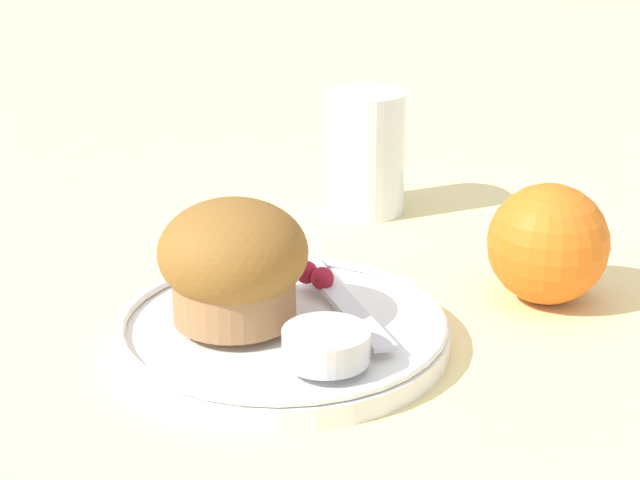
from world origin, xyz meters
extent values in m
plane|color=beige|center=(0.00, 0.00, 0.00)|extent=(3.00, 3.00, 0.00)
cylinder|color=white|center=(-0.01, -0.01, 0.01)|extent=(0.21, 0.21, 0.01)
torus|color=white|center=(-0.01, -0.01, 0.02)|extent=(0.21, 0.21, 0.01)
cylinder|color=#9E7047|center=(-0.03, -0.03, 0.04)|extent=(0.08, 0.08, 0.04)
ellipsoid|color=brown|center=(-0.03, -0.03, 0.06)|extent=(0.09, 0.09, 0.06)
cylinder|color=silver|center=(0.05, -0.03, 0.03)|extent=(0.05, 0.05, 0.02)
cylinder|color=white|center=(0.05, -0.03, 0.04)|extent=(0.05, 0.05, 0.00)
sphere|color=maroon|center=(-0.04, 0.04, 0.03)|extent=(0.02, 0.02, 0.02)
sphere|color=maroon|center=(-0.02, 0.04, 0.03)|extent=(0.02, 0.02, 0.02)
cube|color=silver|center=(-0.02, 0.04, 0.02)|extent=(0.18, 0.10, 0.00)
sphere|color=orange|center=(0.07, 0.17, 0.04)|extent=(0.08, 0.08, 0.08)
cylinder|color=silver|center=(-0.14, 0.22, 0.05)|extent=(0.07, 0.07, 0.10)
camera|label=1|loc=(0.43, -0.42, 0.31)|focal=60.00mm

